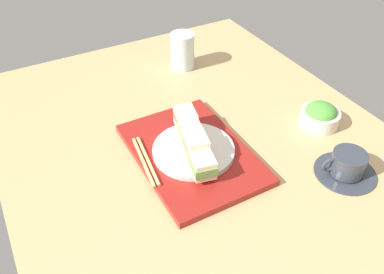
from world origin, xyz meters
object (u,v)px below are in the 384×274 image
at_px(sandwich_inner_far, 196,146).
at_px(coffee_cup, 347,165).
at_px(sandwich_plate, 194,150).
at_px(sandwich_farmost, 203,164).
at_px(sandwich_nearmost, 186,119).
at_px(sandwich_inner_near, 191,133).
at_px(chopsticks_pair, 145,161).
at_px(salad_bowl, 320,116).
at_px(drinking_glass, 182,51).

height_order(sandwich_inner_far, coffee_cup, sandwich_inner_far).
distance_m(sandwich_plate, sandwich_farmost, 0.09).
xyz_separation_m(sandwich_farmost, coffee_cup, (0.14, 0.32, -0.03)).
relative_size(sandwich_nearmost, sandwich_inner_far, 0.98).
relative_size(sandwich_plate, sandwich_inner_near, 2.61).
bearing_deg(chopsticks_pair, sandwich_inner_near, 90.89).
relative_size(sandwich_nearmost, chopsticks_pair, 0.44).
height_order(sandwich_plate, sandwich_inner_far, sandwich_inner_far).
height_order(salad_bowl, drinking_glass, drinking_glass).
distance_m(sandwich_nearmost, sandwich_farmost, 0.17).
distance_m(sandwich_inner_near, drinking_glass, 0.43).
height_order(sandwich_inner_near, chopsticks_pair, sandwich_inner_near).
bearing_deg(sandwich_nearmost, sandwich_inner_near, -14.82).
height_order(sandwich_nearmost, sandwich_farmost, sandwich_nearmost).
xyz_separation_m(sandwich_plate, chopsticks_pair, (-0.03, -0.12, -0.00)).
bearing_deg(sandwich_plate, sandwich_inner_far, -14.82).
xyz_separation_m(sandwich_nearmost, sandwich_inner_far, (0.11, -0.03, 0.00)).
bearing_deg(coffee_cup, sandwich_inner_near, -131.40).
bearing_deg(sandwich_farmost, sandwich_inner_far, 165.18).
xyz_separation_m(chopsticks_pair, coffee_cup, (0.25, 0.42, 0.01)).
distance_m(sandwich_inner_far, salad_bowl, 0.38).
bearing_deg(sandwich_inner_near, drinking_glass, 155.07).
bearing_deg(sandwich_farmost, chopsticks_pair, -137.48).
relative_size(sandwich_inner_far, salad_bowl, 0.76).
xyz_separation_m(sandwich_inner_near, coffee_cup, (0.25, 0.29, -0.03)).
distance_m(coffee_cup, drinking_glass, 0.65).
relative_size(sandwich_plate, coffee_cup, 1.38).
distance_m(sandwich_plate, sandwich_inner_near, 0.04).
height_order(sandwich_inner_near, coffee_cup, sandwich_inner_near).
xyz_separation_m(sandwich_farmost, salad_bowl, (-0.03, 0.40, -0.03)).
relative_size(sandwich_farmost, salad_bowl, 0.77).
bearing_deg(drinking_glass, sandwich_nearmost, -26.45).
xyz_separation_m(sandwich_nearmost, chopsticks_pair, (0.06, -0.14, -0.04)).
xyz_separation_m(sandwich_nearmost, sandwich_inner_near, (0.05, -0.01, -0.00)).
bearing_deg(chopsticks_pair, salad_bowl, 81.58).
bearing_deg(salad_bowl, sandwich_farmost, -85.00).
distance_m(sandwich_plate, sandwich_nearmost, 0.09).
bearing_deg(coffee_cup, sandwich_nearmost, -138.45).
xyz_separation_m(coffee_cup, drinking_glass, (-0.65, -0.11, 0.03)).
bearing_deg(sandwich_nearmost, salad_bowl, 69.72).
relative_size(sandwich_inner_far, drinking_glass, 0.68).
height_order(chopsticks_pair, coffee_cup, coffee_cup).
relative_size(sandwich_farmost, chopsticks_pair, 0.45).
xyz_separation_m(sandwich_inner_near, sandwich_inner_far, (0.05, -0.01, 0.00)).
bearing_deg(chopsticks_pair, sandwich_inner_far, 64.98).
distance_m(chopsticks_pair, coffee_cup, 0.49).
height_order(sandwich_nearmost, salad_bowl, sandwich_nearmost).
relative_size(sandwich_nearmost, sandwich_farmost, 0.97).
distance_m(sandwich_inner_far, sandwich_farmost, 0.06).
relative_size(sandwich_inner_near, chopsticks_pair, 0.43).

